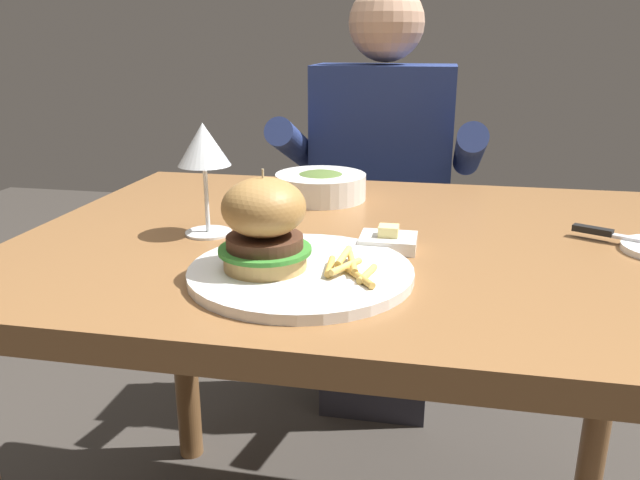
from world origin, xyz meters
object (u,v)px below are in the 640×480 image
at_px(wine_glass, 204,149).
at_px(butter_dish, 388,241).
at_px(burger_sandwich, 264,224).
at_px(table_knife, 630,237).
at_px(main_plate, 301,272).
at_px(diner_person, 380,222).
at_px(soup_bowl, 321,185).

xyz_separation_m(wine_glass, butter_dish, (0.29, -0.02, -0.13)).
bearing_deg(burger_sandwich, butter_dish, 45.57).
height_order(table_knife, butter_dish, butter_dish).
bearing_deg(main_plate, diner_person, 88.82).
height_order(main_plate, butter_dish, butter_dish).
distance_m(butter_dish, diner_person, 0.77).
bearing_deg(soup_bowl, diner_person, 80.71).
xyz_separation_m(wine_glass, soup_bowl, (0.13, 0.26, -0.11)).
bearing_deg(wine_glass, diner_person, 73.92).
relative_size(burger_sandwich, wine_glass, 0.74).
distance_m(table_knife, soup_bowl, 0.56).
bearing_deg(wine_glass, main_plate, -40.04).
relative_size(main_plate, soup_bowl, 1.68).
bearing_deg(burger_sandwich, soup_bowl, 91.50).
bearing_deg(butter_dish, soup_bowl, 119.52).
height_order(table_knife, soup_bowl, soup_bowl).
bearing_deg(main_plate, burger_sandwich, -168.90).
height_order(main_plate, diner_person, diner_person).
bearing_deg(burger_sandwich, wine_glass, 130.57).
xyz_separation_m(butter_dish, soup_bowl, (-0.16, 0.28, 0.02)).
bearing_deg(soup_bowl, butter_dish, -60.48).
height_order(burger_sandwich, diner_person, diner_person).
bearing_deg(diner_person, wine_glass, -106.08).
height_order(butter_dish, diner_person, diner_person).
xyz_separation_m(table_knife, soup_bowl, (-0.52, 0.20, 0.01)).
xyz_separation_m(burger_sandwich, diner_person, (0.06, 0.90, -0.25)).
distance_m(table_knife, diner_person, 0.82).
distance_m(main_plate, burger_sandwich, 0.08).
distance_m(table_knife, butter_dish, 0.37).
relative_size(table_knife, butter_dish, 2.31).
bearing_deg(soup_bowl, main_plate, -82.33).
xyz_separation_m(wine_glass, diner_person, (0.21, 0.73, -0.32)).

